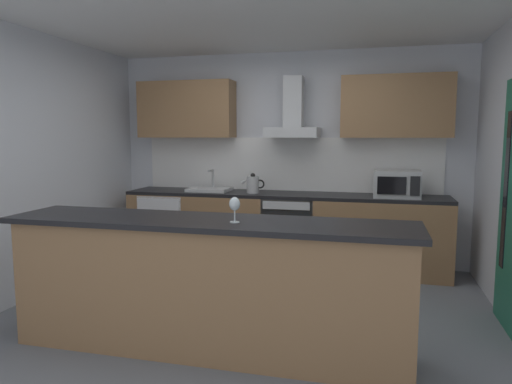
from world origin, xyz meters
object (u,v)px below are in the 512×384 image
object	(u,v)px
kettle	(253,184)
sink	(210,189)
range_hood	(293,118)
wine_glass	(235,205)
oven	(290,230)
refrigerator	(169,227)
microwave	(397,184)

from	to	relation	value
kettle	sink	bearing A→B (deg)	175.47
range_hood	wine_glass	distance (m)	2.60
wine_glass	oven	bearing A→B (deg)	90.77
sink	kettle	bearing A→B (deg)	-4.53
refrigerator	range_hood	world-z (taller)	range_hood
refrigerator	kettle	xyz separation A→B (m)	(1.12, -0.03, 0.58)
refrigerator	microwave	distance (m)	2.84
range_hood	sink	bearing A→B (deg)	-173.35
sink	kettle	size ratio (longest dim) A/B	1.73
oven	range_hood	distance (m)	1.33
sink	wine_glass	xyz separation A→B (m)	(1.05, -2.39, 0.18)
oven	range_hood	size ratio (longest dim) A/B	1.11
wine_glass	kettle	bearing A→B (deg)	101.68
sink	microwave	bearing A→B (deg)	-1.01
sink	kettle	distance (m)	0.57
microwave	wine_glass	size ratio (longest dim) A/B	2.81
microwave	refrigerator	bearing A→B (deg)	179.48
microwave	wine_glass	xyz separation A→B (m)	(-1.17, -2.35, 0.06)
oven	microwave	world-z (taller)	microwave
refrigerator	microwave	size ratio (longest dim) A/B	1.70
refrigerator	microwave	xyz separation A→B (m)	(2.77, -0.03, 0.62)
microwave	kettle	bearing A→B (deg)	-179.80
range_hood	microwave	bearing A→B (deg)	-7.48
range_hood	oven	bearing A→B (deg)	-90.00
refrigerator	range_hood	bearing A→B (deg)	4.80
microwave	sink	xyz separation A→B (m)	(-2.22, 0.04, -0.12)
oven	sink	size ratio (longest dim) A/B	1.60
sink	wine_glass	bearing A→B (deg)	-66.29
sink	range_hood	world-z (taller)	range_hood
kettle	wine_glass	distance (m)	2.39
oven	sink	world-z (taller)	sink
microwave	kettle	world-z (taller)	microwave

